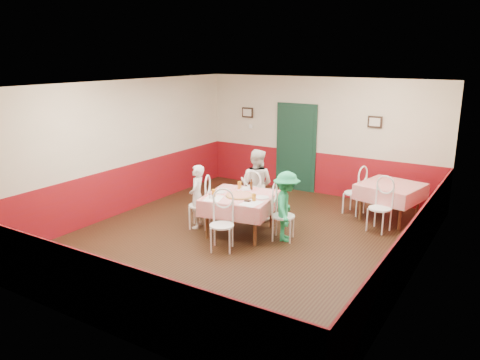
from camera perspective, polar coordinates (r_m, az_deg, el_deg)
The scene contains 39 objects.
floor at distance 8.75m, azimuth 0.49°, elevation -7.08°, with size 7.00×7.00×0.00m, color black.
ceiling at distance 8.12m, azimuth 0.53°, elevation 11.54°, with size 7.00×7.00×0.00m, color white.
back_wall at distance 11.40m, azimuth 9.74°, elevation 5.26°, with size 6.00×0.10×2.80m, color beige.
front_wall at distance 5.75m, azimuth -18.02°, elevation -4.98°, with size 6.00×0.10×2.80m, color beige.
left_wall at distance 10.18m, azimuth -14.10°, elevation 3.86°, with size 0.10×7.00×2.80m, color beige.
right_wall at distance 7.28m, azimuth 21.11°, elevation -1.09°, with size 0.10×7.00×2.80m, color beige.
wainscot_back at distance 11.57m, azimuth 9.51°, elevation 0.86°, with size 6.00×0.03×1.00m, color maroon.
wainscot_front at distance 6.12m, azimuth -17.22°, elevation -12.89°, with size 6.00×0.03×1.00m, color maroon.
wainscot_left at distance 10.37m, azimuth -13.73°, elevation -1.03°, with size 0.03×7.00×1.00m, color maroon.
wainscot_right at distance 7.57m, azimuth 20.35°, elevation -7.63°, with size 0.03×7.00×1.00m, color maroon.
door at distance 11.66m, azimuth 6.84°, elevation 3.83°, with size 0.96×0.06×2.10m, color black.
picture_left at distance 12.18m, azimuth 0.93°, elevation 8.23°, with size 0.32×0.03×0.26m, color black.
picture_right at distance 10.87m, azimuth 16.12°, elevation 6.82°, with size 0.32×0.03×0.26m, color black.
thermostat at distance 12.18m, azimuth 1.33°, elevation 6.56°, with size 0.10×0.03×0.10m, color white.
main_table at distance 8.85m, azimuth 0.00°, elevation -4.22°, with size 1.22×1.22×0.77m, color red.
second_table at distance 10.05m, azimuth 17.79°, elevation -2.59°, with size 1.12×1.12×0.77m, color red.
chair_left at distance 9.16m, azimuth -4.95°, elevation -3.11°, with size 0.42×0.42×0.90m, color white, non-canonical shape.
chair_right at distance 8.57m, azimuth 5.30°, elevation -4.42°, with size 0.42×0.42×0.90m, color white, non-canonical shape.
chair_far at distance 9.58m, azimuth 1.88°, elevation -2.24°, with size 0.42×0.42×0.90m, color white, non-canonical shape.
chair_near at distance 8.09m, azimuth -2.24°, elevation -5.56°, with size 0.42×0.42×0.90m, color white, non-canonical shape.
chair_second_a at distance 10.22m, azimuth 13.76°, elevation -1.57°, with size 0.42×0.42×0.90m, color white, non-canonical shape.
chair_second_b at distance 9.33m, azimuth 16.66°, elevation -3.37°, with size 0.42×0.42×0.90m, color white, non-canonical shape.
pizza at distance 8.65m, azimuth -0.03°, elevation -1.89°, with size 0.50×0.50×0.03m, color #B74723.
plate_left at distance 8.91m, azimuth -2.59°, elevation -1.46°, with size 0.25×0.25×0.01m, color white.
plate_right at distance 8.57m, azimuth 2.71°, elevation -2.14°, with size 0.25×0.25×0.01m, color white.
plate_far at distance 9.12m, azimuth 0.80°, elevation -1.06°, with size 0.25×0.25×0.01m, color white.
glass_a at distance 8.63m, azimuth -3.23°, elevation -1.60°, with size 0.07×0.07×0.14m, color #BF7219.
glass_b at distance 8.37m, azimuth 1.72°, elevation -2.13°, with size 0.07×0.07×0.13m, color #BF7219.
glass_c at distance 9.13m, azimuth -0.05°, elevation -0.63°, with size 0.08×0.08×0.14m, color #BF7219.
beer_bottle at distance 9.04m, azimuth 1.38°, elevation -0.61°, with size 0.05×0.05×0.20m, color #381C0A.
shaker_a at distance 8.52m, azimuth -3.69°, elevation -1.99°, with size 0.04×0.04×0.09m, color silver.
shaker_b at distance 8.47m, azimuth -3.36°, elevation -2.10°, with size 0.04×0.04×0.09m, color silver.
shaker_c at distance 8.54m, azimuth -3.70°, elevation -1.94°, with size 0.04×0.04×0.09m, color #B23319.
menu_left at distance 8.54m, azimuth -3.24°, elevation -2.24°, with size 0.30×0.40×0.00m, color white.
menu_right at distance 8.25m, azimuth 1.37°, elevation -2.85°, with size 0.30×0.40×0.00m, color white.
wallet at distance 8.36m, azimuth 0.93°, elevation -2.55°, with size 0.11×0.09×0.02m, color black.
diner_left at distance 9.13m, azimuth -5.26°, elevation -2.03°, with size 0.46×0.30×1.25m, color gray.
diner_far at distance 9.55m, azimuth 2.00°, elevation -0.54°, with size 0.71×0.55×1.46m, color gray.
diner_right at distance 8.49m, azimuth 5.66°, elevation -3.22°, with size 0.83×0.48×1.29m, color gray.
Camera 1 is at (4.22, -6.93, 3.30)m, focal length 35.00 mm.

